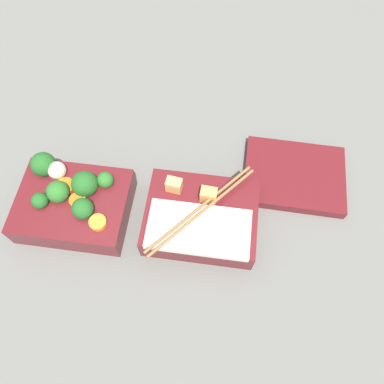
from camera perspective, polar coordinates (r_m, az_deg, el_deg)
The scene contains 4 objects.
ground_plane at distance 0.63m, azimuth -7.50°, elevation -3.71°, with size 3.00×3.00×0.00m, color slate.
bento_tray_vegetable at distance 0.63m, azimuth -17.67°, elevation -1.37°, with size 0.17×0.14×0.08m.
bento_tray_rice at distance 0.59m, azimuth 1.28°, elevation -4.32°, with size 0.17×0.17×0.07m.
bento_lid at distance 0.67m, azimuth 15.27°, elevation 2.40°, with size 0.17×0.13×0.02m, color maroon.
Camera 1 is at (0.11, -0.24, 0.57)m, focal length 35.00 mm.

